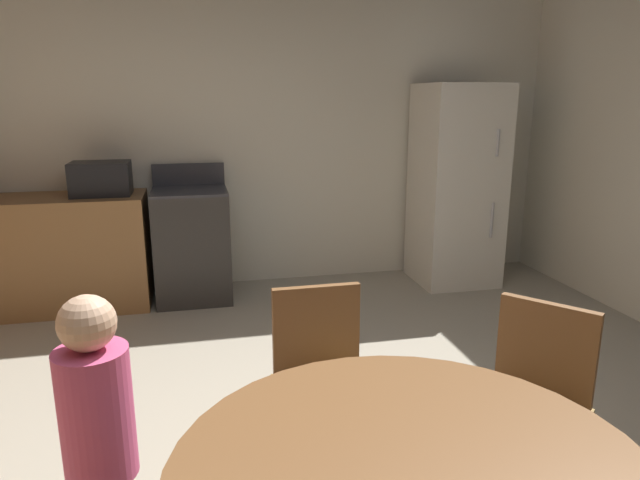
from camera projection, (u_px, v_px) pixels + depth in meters
name	position (u px, v px, depth m)	size (l,w,h in m)	color
wall_back	(245.00, 132.00, 4.92)	(5.86, 0.12, 2.70)	silver
kitchen_counter	(30.00, 255.00, 4.40)	(1.78, 0.60, 0.90)	olive
oven_range	(192.00, 244.00, 4.66)	(0.60, 0.60, 1.10)	#2D2B28
refrigerator	(456.00, 186.00, 5.00)	(0.68, 0.68, 1.76)	silver
microwave	(101.00, 179.00, 4.38)	(0.44, 0.32, 0.26)	black
chair_north	(322.00, 378.00, 2.36)	(0.40, 0.40, 0.87)	brown
chair_northeast	(532.00, 401.00, 2.19)	(0.56, 0.56, 0.87)	brown
person_child	(101.00, 451.00, 1.75)	(0.30, 0.30, 1.09)	#3D4C84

